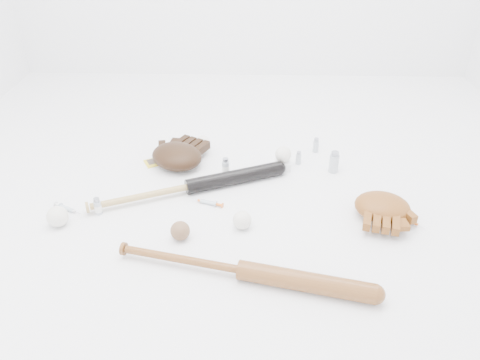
{
  "coord_description": "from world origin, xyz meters",
  "views": [
    {
      "loc": [
        0.05,
        -1.6,
        1.14
      ],
      "look_at": [
        0.0,
        0.07,
        0.06
      ],
      "focal_mm": 35.0,
      "sensor_mm": 36.0,
      "label": 1
    }
  ],
  "objects_px": {
    "glove_dark": "(177,156)",
    "pedestal": "(283,165)",
    "bat_wood": "(241,270)",
    "bat_dark": "(189,187)"
  },
  "relations": [
    {
      "from": "glove_dark",
      "to": "pedestal",
      "type": "distance_m",
      "value": 0.5
    },
    {
      "from": "bat_dark",
      "to": "pedestal",
      "type": "height_order",
      "value": "bat_dark"
    },
    {
      "from": "bat_dark",
      "to": "bat_wood",
      "type": "xyz_separation_m",
      "value": [
        0.24,
        -0.5,
        0.0
      ]
    },
    {
      "from": "glove_dark",
      "to": "pedestal",
      "type": "xyz_separation_m",
      "value": [
        0.49,
        -0.01,
        -0.03
      ]
    },
    {
      "from": "bat_wood",
      "to": "glove_dark",
      "type": "distance_m",
      "value": 0.79
    },
    {
      "from": "bat_wood",
      "to": "pedestal",
      "type": "bearing_deg",
      "value": 89.09
    },
    {
      "from": "bat_dark",
      "to": "pedestal",
      "type": "relative_size",
      "value": 12.87
    },
    {
      "from": "bat_dark",
      "to": "glove_dark",
      "type": "height_order",
      "value": "glove_dark"
    },
    {
      "from": "bat_wood",
      "to": "pedestal",
      "type": "xyz_separation_m",
      "value": [
        0.18,
        0.72,
        -0.01
      ]
    },
    {
      "from": "bat_dark",
      "to": "bat_wood",
      "type": "bearing_deg",
      "value": -86.93
    }
  ]
}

